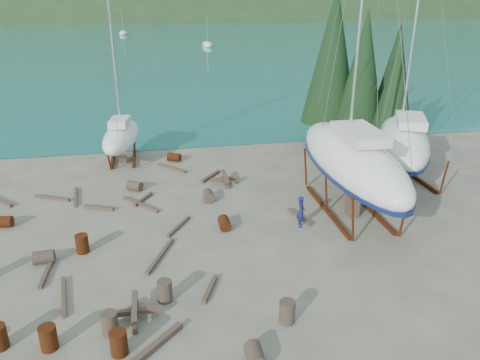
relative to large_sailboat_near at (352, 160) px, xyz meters
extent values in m
plane|color=#5C5448|center=(-8.00, -2.77, -2.93)|extent=(600.00, 600.00, 0.00)
plane|color=teal|center=(-8.00, 312.23, -2.93)|extent=(700.00, 700.00, 0.00)
ellipsoid|color=#22381C|center=(-8.00, 317.23, -2.93)|extent=(800.00, 360.00, 110.00)
cube|color=beige|center=(-28.00, 187.23, -0.93)|extent=(6.00, 5.00, 4.00)
cube|color=#A54C2D|center=(-28.00, 187.23, 1.87)|extent=(6.60, 5.60, 1.60)
cube|color=beige|center=(22.00, 187.23, -0.93)|extent=(6.00, 5.00, 4.00)
cube|color=#A54C2D|center=(22.00, 187.23, 1.87)|extent=(6.60, 5.60, 1.60)
cylinder|color=black|center=(4.50, 9.23, -2.13)|extent=(0.36, 0.36, 1.60)
cone|color=black|center=(4.50, 9.23, 2.87)|extent=(3.60, 3.60, 8.40)
cylinder|color=black|center=(6.00, 7.23, -2.25)|extent=(0.36, 0.36, 1.36)
cone|color=black|center=(6.00, 7.23, 2.00)|extent=(3.06, 3.06, 7.14)
cylinder|color=black|center=(3.00, 11.23, -2.01)|extent=(0.36, 0.36, 1.84)
cone|color=black|center=(3.00, 11.23, 3.74)|extent=(4.14, 4.14, 9.66)
cylinder|color=black|center=(7.50, 10.23, -2.21)|extent=(0.36, 0.36, 1.44)
cone|color=black|center=(7.50, 10.23, 2.29)|extent=(3.24, 3.24, 7.56)
ellipsoid|color=white|center=(2.00, 77.23, -2.55)|extent=(2.00, 5.00, 1.40)
cylinder|color=silver|center=(2.00, 77.23, 0.30)|extent=(0.08, 0.08, 5.00)
ellipsoid|color=white|center=(-16.00, 107.23, -2.55)|extent=(2.00, 5.00, 1.40)
cylinder|color=silver|center=(-16.00, 107.23, 0.30)|extent=(0.08, 0.08, 5.00)
ellipsoid|color=white|center=(0.00, 0.02, -0.04)|extent=(3.50, 11.60, 2.70)
cube|color=#0E1947|center=(0.00, -0.56, -0.94)|extent=(0.27, 2.08, 1.00)
cube|color=silver|center=(0.00, -0.56, 1.56)|extent=(1.89, 3.49, 0.50)
cube|color=#5F2510|center=(-1.18, 0.02, -2.83)|extent=(0.18, 6.36, 0.20)
cube|color=#5F2510|center=(1.18, 0.02, -2.83)|extent=(0.18, 6.36, 0.20)
cube|color=brown|center=(0.00, -0.56, -2.41)|extent=(0.50, 0.80, 1.04)
ellipsoid|color=white|center=(5.00, 3.69, -0.43)|extent=(6.67, 10.16, 2.33)
cube|color=#0E1947|center=(5.00, 3.20, -1.14)|extent=(0.96, 1.72, 1.00)
cube|color=silver|center=(5.00, 3.20, 0.99)|extent=(2.65, 3.34, 0.50)
cylinder|color=silver|center=(5.00, 4.18, 6.75)|extent=(0.14, 0.14, 11.82)
cube|color=#5F2510|center=(4.00, 3.69, -2.83)|extent=(0.18, 5.42, 0.20)
cube|color=#5F2510|center=(6.00, 3.69, -2.83)|extent=(0.18, 5.42, 0.20)
cube|color=brown|center=(5.00, 3.20, -2.51)|extent=(0.50, 0.80, 0.84)
ellipsoid|color=white|center=(-12.30, 10.56, -1.22)|extent=(3.17, 6.93, 1.72)
cube|color=#0E1947|center=(-12.30, 10.22, -1.63)|extent=(0.44, 1.23, 1.00)
cube|color=silver|center=(-12.30, 10.22, -0.11)|extent=(1.47, 2.16, 0.50)
cylinder|color=silver|center=(-12.30, 10.89, 3.74)|extent=(0.14, 0.14, 8.01)
cube|color=#5F2510|center=(-13.03, 10.56, -2.83)|extent=(0.18, 3.67, 0.20)
cube|color=#5F2510|center=(-11.56, 10.56, -2.83)|extent=(0.18, 3.67, 0.20)
cube|color=brown|center=(-12.30, 10.22, -2.75)|extent=(0.50, 0.80, 0.36)
imported|color=#141657|center=(-3.08, -1.27, -2.11)|extent=(0.52, 0.68, 1.65)
cylinder|color=#2D2823|center=(-7.39, -9.98, -2.64)|extent=(0.60, 0.89, 0.58)
cylinder|color=#5F2510|center=(-17.88, 1.47, -2.64)|extent=(0.95, 0.69, 0.58)
cylinder|color=#5F2510|center=(-11.70, -8.76, -2.49)|extent=(0.58, 0.58, 0.88)
cylinder|color=#5F2510|center=(-8.80, 9.60, -2.64)|extent=(1.04, 0.90, 0.58)
cylinder|color=#2D2823|center=(-10.09, -6.16, -2.49)|extent=(0.58, 0.58, 0.88)
cylinder|color=#5F2510|center=(-6.91, -0.80, -2.64)|extent=(0.58, 0.88, 0.58)
cylinder|color=#2D2823|center=(-11.43, 4.94, -2.64)|extent=(1.05, 0.96, 0.58)
cylinder|color=#5F2510|center=(-14.01, -8.06, -2.49)|extent=(0.58, 0.58, 0.88)
cylinder|color=#2D2823|center=(-7.28, 2.67, -2.64)|extent=(0.59, 0.89, 0.58)
cylinder|color=#5F2510|center=(-13.64, -1.84, -2.49)|extent=(0.58, 0.58, 0.88)
cylinder|color=#2D2823|center=(-15.21, -2.45, -2.64)|extent=(0.92, 0.64, 0.58)
cylinder|color=#2D2823|center=(-12.04, -7.72, -2.49)|extent=(0.58, 0.58, 0.88)
cylinder|color=#2D2823|center=(-5.81, -8.25, -2.49)|extent=(0.58, 0.58, 0.88)
cube|color=brown|center=(-2.86, -0.47, -2.84)|extent=(0.77, 1.95, 0.19)
cube|color=brown|center=(-18.79, 4.53, -2.84)|extent=(1.57, 1.59, 0.19)
cube|color=brown|center=(-13.99, -5.25, -2.86)|extent=(0.56, 2.63, 0.15)
cube|color=brown|center=(-10.94, 3.34, -2.85)|extent=(1.10, 1.62, 0.17)
cube|color=brown|center=(-10.18, -2.96, -2.85)|extent=(1.36, 2.82, 0.16)
cube|color=brown|center=(-6.72, 6.05, -2.84)|extent=(1.45, 1.75, 0.19)
cube|color=brown|center=(-8.32, -5.87, -2.85)|extent=(0.86, 1.71, 0.17)
cube|color=brown|center=(-13.31, 2.65, -2.84)|extent=(1.67, 0.89, 0.19)
cube|color=brown|center=(-9.05, 8.07, -2.86)|extent=(1.80, 1.97, 0.15)
cube|color=brown|center=(-11.08, 2.70, -2.85)|extent=(2.00, 2.34, 0.16)
cube|color=brown|center=(-9.18, -0.31, -2.86)|extent=(1.31, 1.97, 0.15)
cube|color=brown|center=(-14.94, -3.30, -2.85)|extent=(0.30, 2.45, 0.17)
cube|color=brown|center=(-14.76, 4.46, -2.86)|extent=(0.46, 2.70, 0.15)
cube|color=brown|center=(-10.56, -8.77, -2.82)|extent=(2.04, 2.02, 0.23)
cube|color=brown|center=(-16.06, 4.52, -2.85)|extent=(2.10, 1.16, 0.16)
cube|color=brown|center=(-11.22, -7.03, -2.83)|extent=(0.20, 1.80, 0.20)
cube|color=brown|center=(-11.22, -7.03, -2.63)|extent=(1.80, 0.20, 0.20)
cube|color=brown|center=(-11.22, -7.03, -2.43)|extent=(0.20, 1.80, 0.20)
cube|color=brown|center=(-5.94, 4.95, -2.83)|extent=(0.20, 1.80, 0.20)
cube|color=brown|center=(-5.94, 4.95, -2.63)|extent=(1.80, 0.20, 0.20)
cube|color=brown|center=(-5.94, 4.95, -2.43)|extent=(0.20, 1.80, 0.20)
camera|label=1|loc=(-10.07, -21.42, 8.30)|focal=35.00mm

